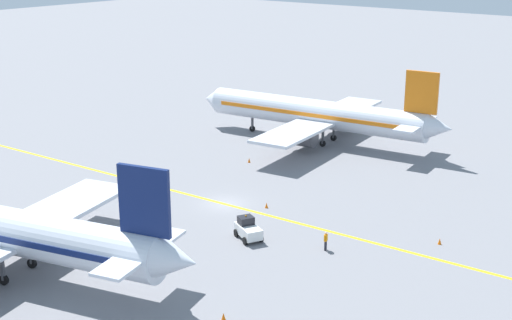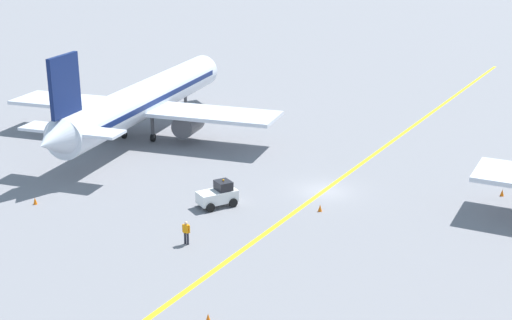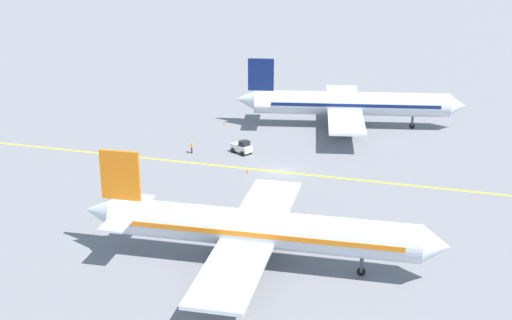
# 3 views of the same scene
# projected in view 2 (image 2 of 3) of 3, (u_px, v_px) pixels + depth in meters

# --- Properties ---
(ground_plane) EXTENTS (400.00, 400.00, 0.00)m
(ground_plane) POSITION_uv_depth(u_px,v_px,m) (324.00, 191.00, 57.76)
(ground_plane) COLOR slate
(apron_yellow_centreline) EXTENTS (6.05, 119.89, 0.01)m
(apron_yellow_centreline) POSITION_uv_depth(u_px,v_px,m) (324.00, 191.00, 57.76)
(apron_yellow_centreline) COLOR yellow
(apron_yellow_centreline) RESTS_ON ground
(airplane_at_gate) EXTENTS (28.41, 35.08, 10.60)m
(airplane_at_gate) POSITION_uv_depth(u_px,v_px,m) (144.00, 100.00, 71.37)
(airplane_at_gate) COLOR silver
(airplane_at_gate) RESTS_ON ground
(baggage_tug_white) EXTENTS (2.76, 3.35, 2.11)m
(baggage_tug_white) POSITION_uv_depth(u_px,v_px,m) (218.00, 195.00, 54.46)
(baggage_tug_white) COLOR white
(baggage_tug_white) RESTS_ON ground
(ground_crew_worker) EXTENTS (0.57, 0.29, 1.68)m
(ground_crew_worker) POSITION_uv_depth(u_px,v_px,m) (186.00, 232.00, 47.99)
(ground_crew_worker) COLOR #23232D
(ground_crew_worker) RESTS_ON ground
(traffic_cone_near_nose) EXTENTS (0.32, 0.32, 0.55)m
(traffic_cone_near_nose) POSITION_uv_depth(u_px,v_px,m) (320.00, 208.00, 53.64)
(traffic_cone_near_nose) COLOR orange
(traffic_cone_near_nose) RESTS_ON ground
(traffic_cone_mid_apron) EXTENTS (0.32, 0.32, 0.55)m
(traffic_cone_mid_apron) POSITION_uv_depth(u_px,v_px,m) (208.00, 318.00, 38.80)
(traffic_cone_mid_apron) COLOR orange
(traffic_cone_mid_apron) RESTS_ON ground
(traffic_cone_by_wingtip) EXTENTS (0.32, 0.32, 0.55)m
(traffic_cone_by_wingtip) POSITION_uv_depth(u_px,v_px,m) (35.00, 201.00, 54.97)
(traffic_cone_by_wingtip) COLOR orange
(traffic_cone_by_wingtip) RESTS_ON ground
(traffic_cone_far_edge) EXTENTS (0.32, 0.32, 0.55)m
(traffic_cone_far_edge) POSITION_uv_depth(u_px,v_px,m) (502.00, 193.00, 56.63)
(traffic_cone_far_edge) COLOR orange
(traffic_cone_far_edge) RESTS_ON ground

